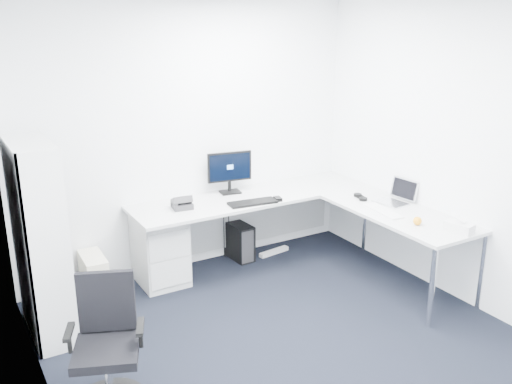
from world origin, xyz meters
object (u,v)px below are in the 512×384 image
bookshelf (40,240)px  monitor (230,172)px  l_desk (273,240)px  laptop (391,193)px  task_chair (106,348)px

bookshelf → monitor: size_ratio=3.49×
l_desk → laptop: size_ratio=8.14×
task_chair → monitor: monitor is taller
monitor → laptop: monitor is taller
bookshelf → task_chair: (0.15, -1.22, -0.36)m
bookshelf → laptop: size_ratio=5.11×
bookshelf → laptop: (3.19, -0.61, 0.06)m
l_desk → task_chair: task_chair is taller
task_chair → monitor: 2.56m
bookshelf → monitor: bookshelf is taller
bookshelf → task_chair: size_ratio=1.80×
l_desk → task_chair: (-2.02, -1.17, 0.07)m
bookshelf → task_chair: bearing=-82.9°
bookshelf → laptop: bookshelf is taller
l_desk → laptop: laptop is taller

